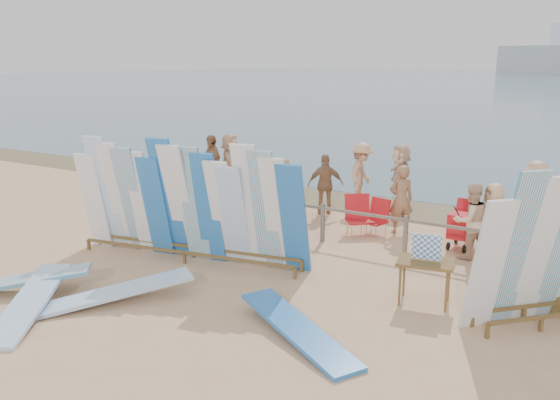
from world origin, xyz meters
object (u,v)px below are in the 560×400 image
Objects in this scene: beachgoer_4 at (326,184)px; beachgoer_11 at (230,163)px; beachgoer_9 at (535,196)px; stroller at (461,229)px; flat_board_a at (31,313)px; beachgoer_extra_1 at (212,165)px; beachgoer_6 at (493,221)px; beachgoer_3 at (361,175)px; main_surfboard_rack at (187,206)px; side_surfboard_rack at (539,256)px; beachgoer_5 at (400,177)px; beach_chair_left at (375,224)px; beach_chair_right at (359,223)px; flat_board_e at (15,293)px; beachgoer_2 at (284,189)px; vendor_table at (425,281)px; beachgoer_0 at (185,180)px; beachgoer_1 at (237,176)px; beachgoer_8 at (471,221)px; beachgoer_7 at (401,200)px; flat_board_d at (298,338)px; flat_board_b at (115,302)px.

beachgoer_11 is at bearing -44.49° from beachgoer_4.
beachgoer_9 is (5.13, 1.22, 0.05)m from beachgoer_4.
stroller is at bearing -137.17° from beachgoer_11.
flat_board_a is 9.19m from beachgoer_extra_1.
beachgoer_3 is (-4.22, 2.66, 0.11)m from beachgoer_6.
side_surfboard_rack is at bearing -6.44° from main_surfboard_rack.
side_surfboard_rack reaches higher than beachgoer_5.
beach_chair_left is 0.46× the size of beachgoer_11.
beachgoer_3 reaches higher than beach_chair_right.
main_surfboard_rack reaches higher than beachgoer_extra_1.
beachgoer_4 is at bearing 124.82° from flat_board_e.
beachgoer_extra_1 reaches higher than beachgoer_11.
vendor_table is at bearing -17.40° from beachgoer_2.
beachgoer_0 is 9.14m from beachgoer_9.
beachgoer_4 is at bearing 104.70° from beachgoer_1.
beachgoer_1 reaches higher than stroller.
main_surfboard_rack is at bearing -94.50° from beachgoer_6.
beachgoer_8 is at bearing 22.96° from main_surfboard_rack.
flat_board_e is at bearing 157.06° from beachgoer_11.
flat_board_e is (-8.20, -3.54, -1.17)m from side_surfboard_rack.
beachgoer_4 is at bearing 148.70° from beachgoer_3.
beachgoer_7 is at bearing -137.04° from beachgoer_11.
stroller reaches higher than flat_board_e.
side_surfboard_rack is 9.64m from beachgoer_1.
beachgoer_11 reaches higher than beachgoer_1.
beachgoer_7 is at bearing 44.29° from main_surfboard_rack.
beachgoer_6 is (5.42, -0.43, 0.02)m from beachgoer_2.
flat_board_d is 2.52× the size of stroller.
beachgoer_6 is 2.44m from beachgoer_7.
flat_board_d is at bearing -97.53° from stroller.
beachgoer_5 is 4.35m from beachgoer_8.
stroller is 2.60m from beachgoer_9.
beachgoer_9 is at bearing 23.96° from flat_board_a.
main_surfboard_rack is at bearing 137.48° from side_surfboard_rack.
beachgoer_0 is at bearing 80.19° from flat_board_d.
beach_chair_left is at bearing 112.90° from vendor_table.
flat_board_a is 9.12m from beachgoer_6.
beachgoer_3 is at bearing 79.12° from beachgoer_2.
flat_board_d is 1.65× the size of beachgoer_6.
beachgoer_0 reaches higher than flat_board_d.
flat_board_b is at bearing -87.18° from beachgoer_9.
beachgoer_0 is at bearing -159.86° from beach_chair_left.
side_surfboard_rack is 11.21m from beachgoer_11.
vendor_table is 2.87m from beachgoer_8.
flat_board_a is at bearing 162.60° from beachgoer_11.
beachgoer_3 is (3.17, 1.63, 0.09)m from beachgoer_1.
beachgoer_8 is (8.14, -2.48, -0.12)m from beachgoer_11.
side_surfboard_rack is 1.38× the size of beachgoer_11.
main_surfboard_rack is 5.01m from vendor_table.
stroller is 0.65× the size of beachgoer_4.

